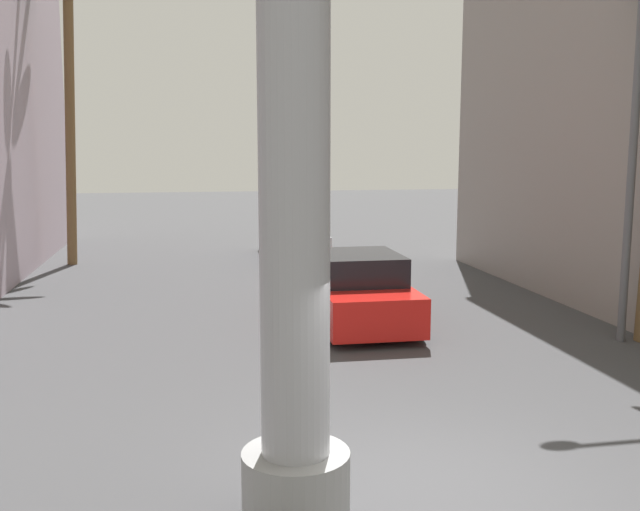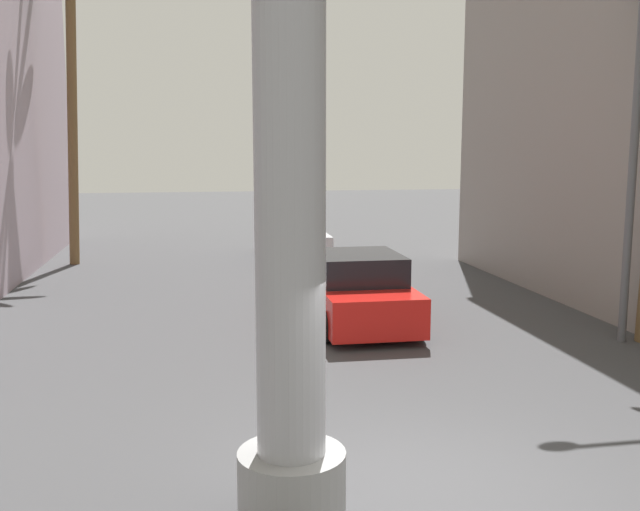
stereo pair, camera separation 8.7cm
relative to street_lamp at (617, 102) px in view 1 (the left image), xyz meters
The scene contains 5 objects.
ground_plane 8.67m from the street_lamp, 138.64° to the left, with size 90.82×90.82×0.00m, color #424244.
street_lamp is the anchor object (origin of this frame).
car_lead 6.49m from the street_lamp, 149.63° to the left, with size 2.09×4.99×1.56m.
car_far 13.37m from the street_lamp, 110.07° to the left, with size 2.11×4.58×1.56m.
palm_tree_far_left 16.77m from the street_lamp, 134.23° to the left, with size 3.26×3.36×9.70m.
Camera 1 is at (-2.55, -7.25, 3.81)m, focal length 40.00 mm.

